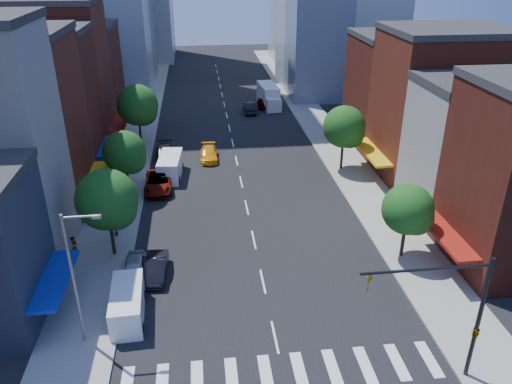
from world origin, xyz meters
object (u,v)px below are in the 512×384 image
at_px(parked_car_rear, 165,153).
at_px(cargo_van_far, 170,167).
at_px(traffic_car_oncoming, 250,107).
at_px(pedestrian_far, 114,227).
at_px(parked_car_second, 156,268).
at_px(parked_car_third, 159,182).
at_px(traffic_car_far, 263,102).
at_px(parked_car_front, 135,268).
at_px(taxi, 209,154).
at_px(cargo_van_near, 127,305).
at_px(pedestrian_near, 75,247).
at_px(box_truck, 269,97).

distance_m(parked_car_rear, cargo_van_far, 5.20).
relative_size(traffic_car_oncoming, pedestrian_far, 2.90).
height_order(parked_car_second, parked_car_third, parked_car_third).
height_order(parked_car_third, traffic_car_far, parked_car_third).
xyz_separation_m(parked_car_third, cargo_van_far, (1.10, 3.10, 0.35)).
height_order(parked_car_third, pedestrian_far, pedestrian_far).
relative_size(parked_car_front, traffic_car_oncoming, 0.87).
bearing_deg(taxi, traffic_car_oncoming, 70.63).
relative_size(taxi, pedestrian_far, 2.84).
height_order(traffic_car_far, pedestrian_far, pedestrian_far).
relative_size(cargo_van_near, pedestrian_far, 3.04).
height_order(parked_car_second, traffic_car_far, traffic_car_far).
xyz_separation_m(taxi, pedestrian_far, (-8.64, -16.83, 0.30)).
height_order(parked_car_rear, pedestrian_near, pedestrian_near).
distance_m(cargo_van_far, traffic_car_oncoming, 25.44).
xyz_separation_m(pedestrian_near, pedestrian_far, (2.67, 3.02, -0.06)).
xyz_separation_m(parked_car_rear, traffic_car_oncoming, (11.98, 17.75, 0.03)).
bearing_deg(parked_car_third, parked_car_rear, 87.38).
distance_m(parked_car_rear, traffic_car_far, 24.99).
bearing_deg(traffic_car_oncoming, taxi, 70.99).
height_order(traffic_car_oncoming, pedestrian_near, pedestrian_near).
distance_m(traffic_car_oncoming, traffic_car_far, 3.61).
bearing_deg(parked_car_second, parked_car_third, 94.95).
bearing_deg(parked_car_rear, parked_car_front, -95.89).
relative_size(cargo_van_near, traffic_car_far, 1.19).
bearing_deg(pedestrian_near, parked_car_third, -17.51).
relative_size(parked_car_rear, traffic_car_oncoming, 1.09).
relative_size(taxi, traffic_car_oncoming, 0.98).
bearing_deg(traffic_car_far, taxi, 71.29).
height_order(parked_car_rear, pedestrian_far, pedestrian_far).
bearing_deg(cargo_van_far, parked_car_second, -86.43).
xyz_separation_m(parked_car_third, pedestrian_far, (-3.23, -9.16, 0.18)).
xyz_separation_m(parked_car_front, traffic_car_far, (15.56, 43.95, 0.01)).
bearing_deg(taxi, cargo_van_far, -132.33).
bearing_deg(parked_car_second, traffic_car_far, 74.77).
distance_m(cargo_van_far, pedestrian_near, 16.81).
bearing_deg(cargo_van_far, taxi, 51.40).
bearing_deg(box_truck, traffic_car_oncoming, -140.99).
relative_size(cargo_van_near, box_truck, 0.62).
height_order(parked_car_front, box_truck, box_truck).
xyz_separation_m(cargo_van_near, box_truck, (16.46, 49.20, 0.48)).
bearing_deg(parked_car_front, taxi, 72.83).
bearing_deg(cargo_van_near, parked_car_third, 84.47).
xyz_separation_m(parked_car_rear, box_truck, (15.31, 20.86, 0.77)).
distance_m(parked_car_third, pedestrian_far, 9.71).
relative_size(parked_car_third, traffic_car_oncoming, 1.20).
xyz_separation_m(parked_car_second, cargo_van_far, (0.40, 18.49, 0.46)).
xyz_separation_m(taxi, pedestrian_near, (-11.31, -19.85, 0.36)).
bearing_deg(parked_car_second, pedestrian_far, 124.53).
xyz_separation_m(traffic_car_oncoming, box_truck, (3.33, 3.11, 0.74)).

